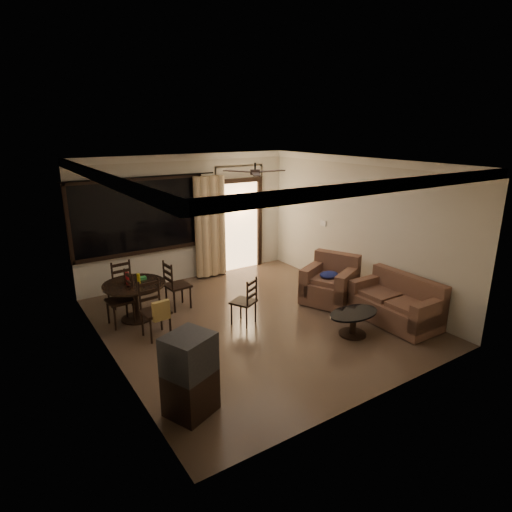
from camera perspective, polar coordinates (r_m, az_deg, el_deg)
ground at (r=7.80m, az=-0.11°, el=-8.64°), size 5.50×5.50×0.00m
room_shell at (r=8.98m, az=-3.13°, el=7.08°), size 5.50×6.70×5.50m
dining_table at (r=7.96m, az=-15.87°, el=-4.51°), size 1.10×1.10×0.91m
dining_chair_west at (r=7.93m, az=-17.51°, el=-6.78°), size 0.45×0.45×0.95m
dining_chair_east at (r=8.36m, az=-10.41°, el=-5.00°), size 0.45×0.45×0.95m
dining_chair_south at (r=7.31m, az=-13.17°, el=-8.29°), size 0.45×0.50×0.95m
dining_chair_north at (r=8.74m, az=-17.69°, el=-4.56°), size 0.45×0.45×0.95m
tv_cabinet at (r=5.36m, az=-8.81°, el=-15.33°), size 0.69×0.66×1.04m
sofa at (r=8.05m, az=18.33°, el=-6.16°), size 0.83×1.54×0.82m
armchair at (r=8.60m, az=9.93°, el=-3.62°), size 1.22×1.22×0.92m
coffee_table at (r=7.38m, az=12.85°, el=-8.30°), size 0.93×0.56×0.41m
side_chair at (r=7.61m, az=-1.59°, el=-7.20°), size 0.51×0.51×0.86m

